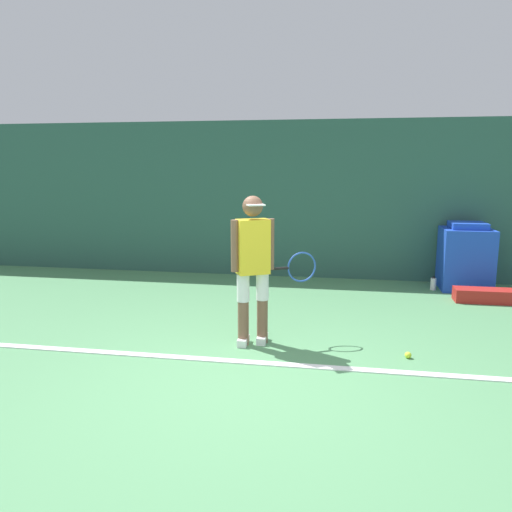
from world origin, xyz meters
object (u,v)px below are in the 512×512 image
tennis_player (254,263)px  tennis_ball (408,355)px  covered_chair (465,257)px  equipment_bag (486,296)px  water_bottle (433,284)px

tennis_player → tennis_ball: (1.63, -0.16, -0.87)m
tennis_player → covered_chair: bearing=18.9°
tennis_ball → equipment_bag: equipment_bag is taller
covered_chair → water_bottle: bearing=-161.3°
equipment_bag → tennis_player: bearing=-143.2°
equipment_bag → water_bottle: bearing=135.4°
tennis_player → covered_chair: 4.18m
covered_chair → equipment_bag: covered_chair is taller
tennis_ball → tennis_player: bearing=174.4°
water_bottle → tennis_ball: bearing=-103.8°
equipment_bag → covered_chair: bearing=99.9°
water_bottle → covered_chair: bearing=18.7°
covered_chair → tennis_player: bearing=-133.4°
tennis_player → water_bottle: bearing=22.6°
covered_chair → water_bottle: 0.66m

